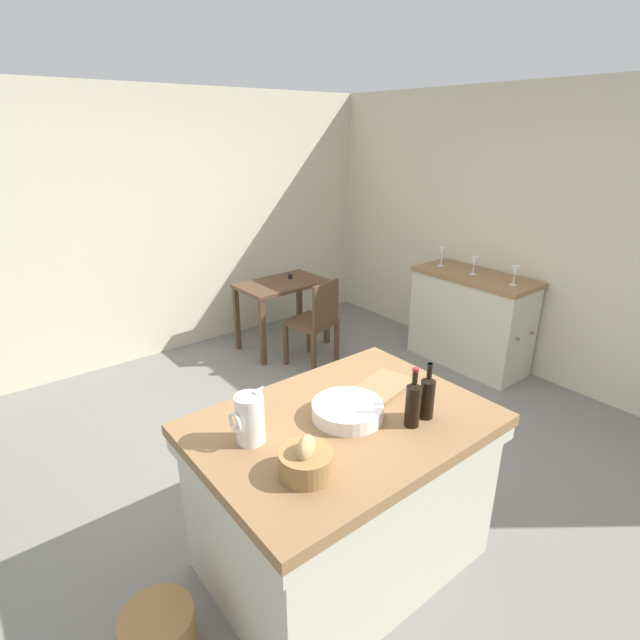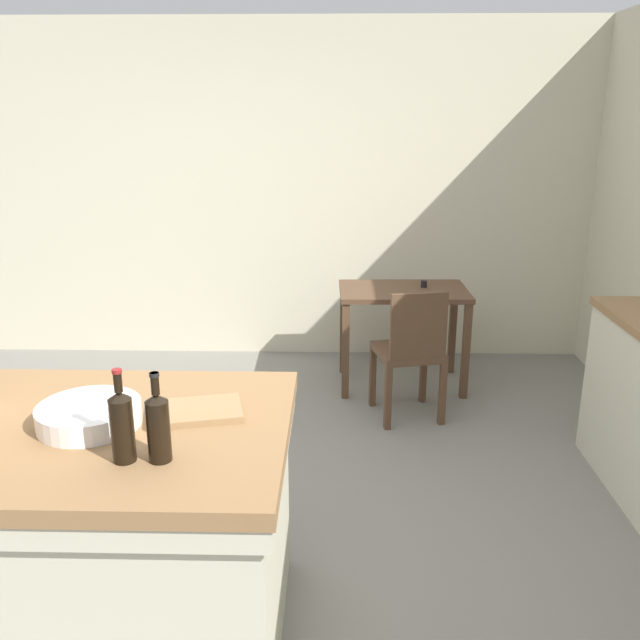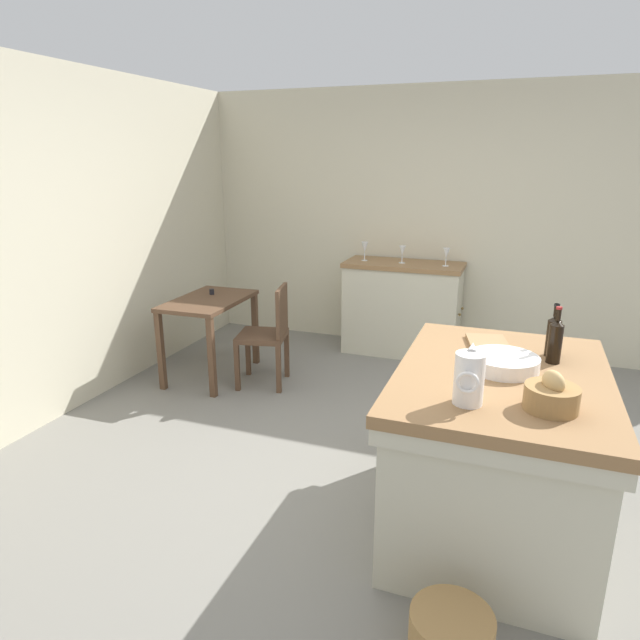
{
  "view_description": "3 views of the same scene",
  "coord_description": "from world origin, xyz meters",
  "px_view_note": "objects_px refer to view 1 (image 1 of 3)",
  "views": [
    {
      "loc": [
        -1.66,
        -2.18,
        2.22
      ],
      "look_at": [
        0.25,
        0.23,
        1.0
      ],
      "focal_mm": 27.3,
      "sensor_mm": 36.0,
      "label": 1
    },
    {
      "loc": [
        0.56,
        -2.73,
        1.93
      ],
      "look_at": [
        0.48,
        0.45,
        0.94
      ],
      "focal_mm": 37.65,
      "sensor_mm": 36.0,
      "label": 2
    },
    {
      "loc": [
        -3.04,
        -0.69,
        1.93
      ],
      "look_at": [
        0.24,
        0.52,
        0.89
      ],
      "focal_mm": 30.89,
      "sensor_mm": 36.0,
      "label": 3
    }
  ],
  "objects_px": {
    "wine_glass_far_left": "(515,272)",
    "wicker_hamper": "(159,637)",
    "wine_glass_left": "(474,262)",
    "island_table": "(342,487)",
    "writing_desk": "(282,293)",
    "wooden_chair": "(316,320)",
    "wine_glass_middle": "(442,253)",
    "bread_basket": "(306,461)",
    "cutting_board": "(383,386)",
    "side_cabinet": "(470,319)",
    "pitcher": "(250,418)",
    "wash_bowl": "(348,410)",
    "wine_bottle_amber": "(413,403)",
    "wine_bottle_dark": "(427,396)"
  },
  "relations": [
    {
      "from": "wine_glass_far_left",
      "to": "wicker_hamper",
      "type": "height_order",
      "value": "wine_glass_far_left"
    },
    {
      "from": "wicker_hamper",
      "to": "wine_glass_left",
      "type": "bearing_deg",
      "value": 15.54
    },
    {
      "from": "island_table",
      "to": "wicker_hamper",
      "type": "relative_size",
      "value": 4.41
    },
    {
      "from": "island_table",
      "to": "writing_desk",
      "type": "bearing_deg",
      "value": 61.94
    },
    {
      "from": "wooden_chair",
      "to": "wine_glass_far_left",
      "type": "relative_size",
      "value": 5.09
    },
    {
      "from": "island_table",
      "to": "wine_glass_middle",
      "type": "height_order",
      "value": "wine_glass_middle"
    },
    {
      "from": "bread_basket",
      "to": "wine_glass_left",
      "type": "distance_m",
      "value": 3.2
    },
    {
      "from": "bread_basket",
      "to": "wine_glass_middle",
      "type": "xyz_separation_m",
      "value": [
        2.94,
        1.66,
        0.1
      ]
    },
    {
      "from": "cutting_board",
      "to": "wine_glass_far_left",
      "type": "bearing_deg",
      "value": 14.08
    },
    {
      "from": "island_table",
      "to": "side_cabinet",
      "type": "xyz_separation_m",
      "value": [
        2.57,
        1.05,
        -0.02
      ]
    },
    {
      "from": "island_table",
      "to": "pitcher",
      "type": "distance_m",
      "value": 0.7
    },
    {
      "from": "wash_bowl",
      "to": "wine_bottle_amber",
      "type": "height_order",
      "value": "wine_bottle_amber"
    },
    {
      "from": "side_cabinet",
      "to": "wine_bottle_amber",
      "type": "relative_size",
      "value": 3.88
    },
    {
      "from": "cutting_board",
      "to": "wine_glass_far_left",
      "type": "xyz_separation_m",
      "value": [
        2.17,
        0.54,
        0.14
      ]
    },
    {
      "from": "wine_bottle_amber",
      "to": "wine_glass_far_left",
      "type": "xyz_separation_m",
      "value": [
        2.32,
        0.88,
        0.03
      ]
    },
    {
      "from": "cutting_board",
      "to": "wine_glass_far_left",
      "type": "relative_size",
      "value": 1.89
    },
    {
      "from": "bread_basket",
      "to": "cutting_board",
      "type": "bearing_deg",
      "value": 21.94
    },
    {
      "from": "pitcher",
      "to": "wine_glass_middle",
      "type": "height_order",
      "value": "pitcher"
    },
    {
      "from": "wash_bowl",
      "to": "wicker_hamper",
      "type": "bearing_deg",
      "value": 175.62
    },
    {
      "from": "island_table",
      "to": "writing_desk",
      "type": "height_order",
      "value": "island_table"
    },
    {
      "from": "wine_bottle_dark",
      "to": "writing_desk",
      "type": "bearing_deg",
      "value": 69.8
    },
    {
      "from": "wine_bottle_dark",
      "to": "wine_glass_far_left",
      "type": "height_order",
      "value": "wine_bottle_dark"
    },
    {
      "from": "wine_bottle_dark",
      "to": "wicker_hamper",
      "type": "relative_size",
      "value": 0.9
    },
    {
      "from": "wine_glass_left",
      "to": "wicker_hamper",
      "type": "height_order",
      "value": "wine_glass_left"
    },
    {
      "from": "wash_bowl",
      "to": "wooden_chair",
      "type": "bearing_deg",
      "value": 55.83
    },
    {
      "from": "cutting_board",
      "to": "wooden_chair",
      "type": "bearing_deg",
      "value": 62.2
    },
    {
      "from": "wash_bowl",
      "to": "bread_basket",
      "type": "height_order",
      "value": "bread_basket"
    },
    {
      "from": "island_table",
      "to": "wooden_chair",
      "type": "distance_m",
      "value": 2.38
    },
    {
      "from": "wine_bottle_amber",
      "to": "cutting_board",
      "type": "bearing_deg",
      "value": 65.87
    },
    {
      "from": "wine_bottle_amber",
      "to": "pitcher",
      "type": "bearing_deg",
      "value": 151.1
    },
    {
      "from": "wash_bowl",
      "to": "wine_bottle_dark",
      "type": "bearing_deg",
      "value": -37.72
    },
    {
      "from": "writing_desk",
      "to": "wine_glass_middle",
      "type": "relative_size",
      "value": 4.87
    },
    {
      "from": "wash_bowl",
      "to": "writing_desk",
      "type": "bearing_deg",
      "value": 62.41
    },
    {
      "from": "wash_bowl",
      "to": "wine_bottle_amber",
      "type": "bearing_deg",
      "value": -50.98
    },
    {
      "from": "wine_bottle_amber",
      "to": "writing_desk",
      "type": "bearing_deg",
      "value": 67.86
    },
    {
      "from": "island_table",
      "to": "bread_basket",
      "type": "xyz_separation_m",
      "value": [
        -0.38,
        -0.21,
        0.48
      ]
    },
    {
      "from": "wine_glass_far_left",
      "to": "wine_glass_left",
      "type": "xyz_separation_m",
      "value": [
        0.01,
        0.42,
        -0.0
      ]
    },
    {
      "from": "writing_desk",
      "to": "pitcher",
      "type": "distance_m",
      "value": 3.02
    },
    {
      "from": "wicker_hamper",
      "to": "wooden_chair",
      "type": "bearing_deg",
      "value": 38.69
    },
    {
      "from": "writing_desk",
      "to": "wine_bottle_amber",
      "type": "bearing_deg",
      "value": -112.14
    },
    {
      "from": "pitcher",
      "to": "cutting_board",
      "type": "height_order",
      "value": "pitcher"
    },
    {
      "from": "wooden_chair",
      "to": "wash_bowl",
      "type": "bearing_deg",
      "value": -124.17
    },
    {
      "from": "pitcher",
      "to": "wine_glass_middle",
      "type": "distance_m",
      "value": 3.27
    },
    {
      "from": "wine_glass_left",
      "to": "cutting_board",
      "type": "bearing_deg",
      "value": -156.03
    },
    {
      "from": "wash_bowl",
      "to": "wine_glass_middle",
      "type": "relative_size",
      "value": 1.87
    },
    {
      "from": "wooden_chair",
      "to": "wine_glass_middle",
      "type": "bearing_deg",
      "value": -22.8
    },
    {
      "from": "writing_desk",
      "to": "wine_glass_left",
      "type": "height_order",
      "value": "wine_glass_left"
    },
    {
      "from": "wooden_chair",
      "to": "bread_basket",
      "type": "relative_size",
      "value": 3.89
    },
    {
      "from": "side_cabinet",
      "to": "bread_basket",
      "type": "xyz_separation_m",
      "value": [
        -2.95,
        -1.26,
        0.49
      ]
    },
    {
      "from": "side_cabinet",
      "to": "cutting_board",
      "type": "bearing_deg",
      "value": -156.6
    }
  ]
}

